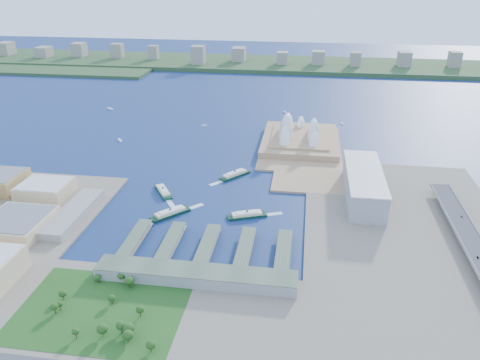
% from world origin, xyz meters
% --- Properties ---
extents(ground, '(3000.00, 3000.00, 0.00)m').
position_xyz_m(ground, '(0.00, 0.00, 0.00)').
color(ground, '#10244D').
rests_on(ground, ground).
extents(south_land, '(720.00, 180.00, 3.00)m').
position_xyz_m(south_land, '(0.00, -210.00, 1.50)').
color(south_land, '#7B705E').
rests_on(south_land, ground).
extents(east_land, '(240.00, 500.00, 3.00)m').
position_xyz_m(east_land, '(240.00, -50.00, 1.50)').
color(east_land, '#7B705E').
rests_on(east_land, ground).
extents(peninsula, '(135.00, 220.00, 3.00)m').
position_xyz_m(peninsula, '(107.50, 260.00, 1.50)').
color(peninsula, '#A4805A').
rests_on(peninsula, ground).
extents(far_shore, '(2200.00, 260.00, 12.00)m').
position_xyz_m(far_shore, '(0.00, 980.00, 6.00)').
color(far_shore, '#2D4926').
rests_on(far_shore, ground).
extents(opera_house, '(134.00, 180.00, 58.00)m').
position_xyz_m(opera_house, '(105.00, 280.00, 32.00)').
color(opera_house, white).
rests_on(opera_house, peninsula).
extents(toaster_building, '(45.00, 155.00, 35.00)m').
position_xyz_m(toaster_building, '(195.00, 80.00, 20.50)').
color(toaster_building, gray).
rests_on(toaster_building, east_land).
extents(expressway, '(26.00, 340.00, 11.85)m').
position_xyz_m(expressway, '(300.00, -60.00, 8.93)').
color(expressway, gray).
rests_on(expressway, east_land).
extents(ferry_wharves, '(184.00, 90.00, 9.30)m').
position_xyz_m(ferry_wharves, '(14.00, -75.00, 4.65)').
color(ferry_wharves, '#475540').
rests_on(ferry_wharves, ground).
extents(terminal_building, '(200.00, 28.00, 12.00)m').
position_xyz_m(terminal_building, '(15.00, -135.00, 9.00)').
color(terminal_building, gray).
rests_on(terminal_building, south_land).
extents(park, '(150.00, 110.00, 16.00)m').
position_xyz_m(park, '(-60.00, -190.00, 11.00)').
color(park, '#194714').
rests_on(park, south_land).
extents(far_skyline, '(1900.00, 140.00, 55.00)m').
position_xyz_m(far_skyline, '(0.00, 960.00, 39.50)').
color(far_skyline, gray).
rests_on(far_skyline, far_shore).
extents(ferry_a, '(36.66, 47.44, 9.17)m').
position_xyz_m(ferry_a, '(-76.66, 56.18, 4.58)').
color(ferry_a, '#0C301E').
rests_on(ferry_a, ground).
extents(ferry_b, '(43.00, 48.08, 9.75)m').
position_xyz_m(ferry_b, '(13.11, 126.29, 4.87)').
color(ferry_b, '#0C301E').
rests_on(ferry_b, ground).
extents(ferry_c, '(46.16, 47.92, 10.03)m').
position_xyz_m(ferry_c, '(-48.90, -3.94, 5.02)').
color(ferry_c, '#0C301E').
rests_on(ferry_c, ground).
extents(ferry_d, '(50.95, 29.89, 9.41)m').
position_xyz_m(ferry_d, '(47.37, 5.70, 4.70)').
color(ferry_d, '#0C301E').
rests_on(ferry_d, ground).
extents(boat_a, '(12.68, 15.28, 3.09)m').
position_xyz_m(boat_a, '(-215.99, 250.02, 1.54)').
color(boat_a, white).
rests_on(boat_a, ground).
extents(boat_b, '(9.40, 8.80, 2.58)m').
position_xyz_m(boat_b, '(-84.46, 356.52, 1.29)').
color(boat_b, white).
rests_on(boat_b, ground).
extents(boat_c, '(6.11, 11.91, 2.57)m').
position_xyz_m(boat_c, '(184.56, 408.20, 1.29)').
color(boat_c, white).
rests_on(boat_c, ground).
extents(boat_d, '(17.24, 12.31, 2.99)m').
position_xyz_m(boat_d, '(-314.33, 442.29, 1.49)').
color(boat_d, white).
rests_on(boat_d, ground).
extents(boat_e, '(9.16, 11.87, 2.85)m').
position_xyz_m(boat_e, '(67.37, 472.05, 1.43)').
color(boat_e, white).
rests_on(boat_e, ground).
extents(car_b, '(1.24, 3.56, 1.17)m').
position_xyz_m(car_b, '(296.00, -71.09, 15.44)').
color(car_b, slate).
rests_on(car_b, expressway).
extents(car_c, '(1.78, 4.39, 1.27)m').
position_xyz_m(car_c, '(304.00, 16.16, 15.49)').
color(car_c, slate).
rests_on(car_c, expressway).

